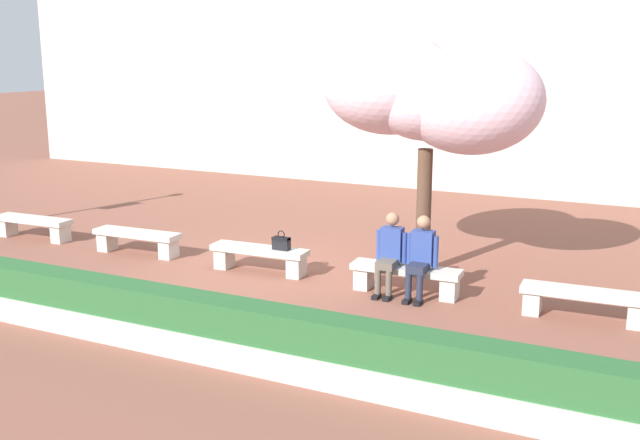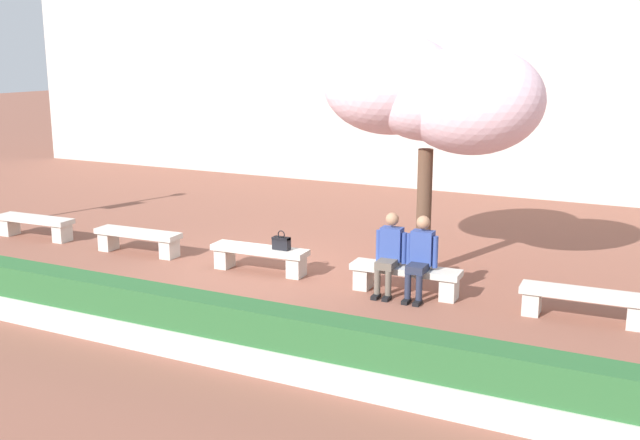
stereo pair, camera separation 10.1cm
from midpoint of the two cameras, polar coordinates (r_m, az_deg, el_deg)
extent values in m
plane|color=brown|center=(13.15, -4.83, -3.97)|extent=(100.00, 100.00, 0.00)
cube|color=#BCB7AD|center=(16.41, -21.21, 0.02)|extent=(1.78, 0.50, 0.10)
cube|color=#BCB7AD|center=(16.95, -22.86, -0.51)|extent=(0.26, 0.35, 0.35)
cube|color=#BCB7AD|center=(15.97, -19.32, -0.99)|extent=(0.26, 0.35, 0.35)
cube|color=#BCB7AD|center=(14.57, -13.98, -1.01)|extent=(1.78, 0.50, 0.10)
cube|color=#BCB7AD|center=(15.06, -16.08, -1.57)|extent=(0.26, 0.35, 0.35)
cube|color=#BCB7AD|center=(14.21, -11.65, -2.17)|extent=(0.26, 0.35, 0.35)
cube|color=#BCB7AD|center=(13.04, -4.86, -2.28)|extent=(1.78, 0.50, 0.10)
cube|color=#BCB7AD|center=(13.44, -7.51, -2.89)|extent=(0.26, 0.35, 0.35)
cube|color=#BCB7AD|center=(12.79, -2.04, -3.59)|extent=(0.26, 0.35, 0.35)
cube|color=#BCB7AD|center=(11.92, 6.33, -3.76)|extent=(1.78, 0.50, 0.10)
cube|color=#BCB7AD|center=(12.20, 3.11, -4.42)|extent=(0.26, 0.35, 0.35)
cube|color=#BCB7AD|center=(11.81, 9.60, -5.17)|extent=(0.26, 0.35, 0.35)
cube|color=#BCB7AD|center=(11.34, 19.26, -5.29)|extent=(1.78, 0.50, 0.10)
cube|color=#BCB7AD|center=(11.47, 15.63, -6.01)|extent=(0.26, 0.35, 0.35)
cube|color=#BCB7AD|center=(11.40, 22.74, -6.69)|extent=(0.26, 0.35, 0.35)
cube|color=black|center=(11.76, 4.07, -5.83)|extent=(0.11, 0.22, 0.06)
cylinder|color=brown|center=(11.75, 4.18, -4.78)|extent=(0.10, 0.10, 0.42)
cube|color=black|center=(11.71, 4.90, -5.94)|extent=(0.11, 0.22, 0.06)
cylinder|color=brown|center=(11.70, 5.01, -4.88)|extent=(0.10, 0.10, 0.42)
cube|color=brown|center=(11.81, 4.91, -3.33)|extent=(0.30, 0.41, 0.12)
cube|color=#2D4289|center=(11.94, 5.27, -1.82)|extent=(0.35, 0.23, 0.54)
sphere|color=#A37556|center=(11.84, 5.31, 0.08)|extent=(0.21, 0.21, 0.21)
cylinder|color=#2D4289|center=(12.00, 4.29, -1.93)|extent=(0.09, 0.09, 0.50)
cylinder|color=#2D4289|center=(11.87, 6.20, -2.13)|extent=(0.09, 0.09, 0.50)
cube|color=black|center=(11.60, 6.38, -6.16)|extent=(0.10, 0.22, 0.06)
cylinder|color=#23283D|center=(11.59, 6.50, -5.09)|extent=(0.10, 0.10, 0.42)
cube|color=black|center=(11.55, 7.23, -6.27)|extent=(0.10, 0.22, 0.06)
cylinder|color=#23283D|center=(11.53, 7.35, -5.20)|extent=(0.10, 0.10, 0.42)
cube|color=#23283D|center=(11.64, 7.24, -3.63)|extent=(0.29, 0.41, 0.12)
cube|color=#2D4289|center=(11.77, 7.61, -2.09)|extent=(0.34, 0.23, 0.54)
sphere|color=#A37556|center=(11.68, 7.67, -0.17)|extent=(0.21, 0.21, 0.21)
cylinder|color=#2D4289|center=(11.83, 6.60, -2.19)|extent=(0.09, 0.09, 0.50)
cylinder|color=#2D4289|center=(11.71, 8.55, -2.41)|extent=(0.09, 0.09, 0.50)
cube|color=black|center=(12.80, -3.19, -1.80)|extent=(0.30, 0.14, 0.22)
cube|color=black|center=(12.78, -3.21, -1.41)|extent=(0.30, 0.15, 0.04)
torus|color=black|center=(12.76, -3.20, -1.10)|extent=(0.14, 0.02, 0.14)
cylinder|color=#513828|center=(12.93, 7.68, 0.63)|extent=(0.26, 0.26, 2.16)
ellipsoid|color=#F4CCDB|center=(12.67, 7.94, 9.17)|extent=(1.88, 1.79, 1.41)
ellipsoid|color=#F4CCDB|center=(13.10, 5.20, 10.31)|extent=(2.32, 2.46, 1.74)
ellipsoid|color=#F4CCDB|center=(12.51, 11.20, 8.96)|extent=(2.37, 2.06, 1.78)
cube|color=#BCB7AD|center=(10.41, -14.87, -7.89)|extent=(14.62, 0.50, 0.36)
cube|color=#285B2D|center=(10.28, -15.00, -5.80)|extent=(14.52, 0.44, 0.44)
camera|label=1|loc=(0.05, -90.23, -0.05)|focal=42.00mm
camera|label=2|loc=(0.05, 89.77, 0.05)|focal=42.00mm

